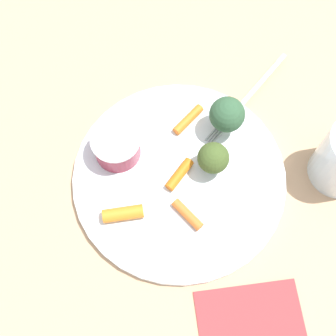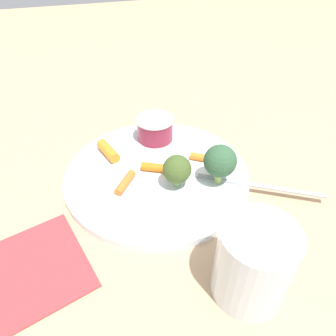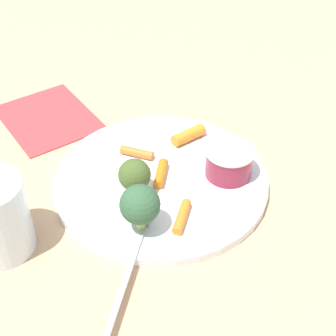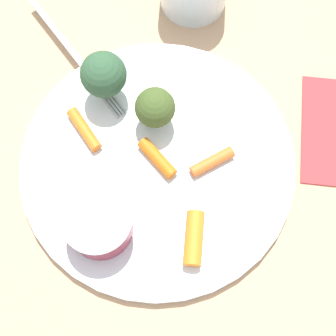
# 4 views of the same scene
# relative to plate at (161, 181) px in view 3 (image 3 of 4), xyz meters

# --- Properties ---
(ground_plane) EXTENTS (2.40, 2.40, 0.00)m
(ground_plane) POSITION_rel_plate_xyz_m (0.00, 0.00, -0.01)
(ground_plane) COLOR tan
(plate) EXTENTS (0.28, 0.28, 0.01)m
(plate) POSITION_rel_plate_xyz_m (0.00, 0.00, 0.00)
(plate) COLOR silver
(plate) RESTS_ON ground_plane
(sauce_cup) EXTENTS (0.06, 0.06, 0.04)m
(sauce_cup) POSITION_rel_plate_xyz_m (-0.08, 0.02, 0.03)
(sauce_cup) COLOR maroon
(sauce_cup) RESTS_ON plate
(broccoli_floret_0) EXTENTS (0.05, 0.05, 0.06)m
(broccoli_floret_0) POSITION_rel_plate_xyz_m (0.05, 0.08, 0.04)
(broccoli_floret_0) COLOR #96B657
(broccoli_floret_0) RESTS_ON plate
(broccoli_floret_1) EXTENTS (0.04, 0.04, 0.05)m
(broccoli_floret_1) POSITION_rel_plate_xyz_m (0.04, 0.02, 0.04)
(broccoli_floret_1) COLOR #84B074
(broccoli_floret_1) RESTS_ON plate
(carrot_stick_0) EXTENTS (0.04, 0.05, 0.01)m
(carrot_stick_0) POSITION_rel_plate_xyz_m (-0.00, 0.08, 0.01)
(carrot_stick_0) COLOR orange
(carrot_stick_0) RESTS_ON plate
(carrot_stick_1) EXTENTS (0.03, 0.05, 0.01)m
(carrot_stick_1) POSITION_rel_plate_xyz_m (-0.00, -0.00, 0.01)
(carrot_stick_1) COLOR orange
(carrot_stick_1) RESTS_ON plate
(carrot_stick_2) EXTENTS (0.05, 0.03, 0.02)m
(carrot_stick_2) POSITION_rel_plate_xyz_m (-0.06, -0.06, 0.01)
(carrot_stick_2) COLOR orange
(carrot_stick_2) RESTS_ON plate
(carrot_stick_3) EXTENTS (0.04, 0.04, 0.01)m
(carrot_stick_3) POSITION_rel_plate_xyz_m (0.02, -0.05, 0.01)
(carrot_stick_3) COLOR orange
(carrot_stick_3) RESTS_ON plate
(fork) EXTENTS (0.10, 0.16, 0.00)m
(fork) POSITION_rel_plate_xyz_m (0.08, 0.13, 0.01)
(fork) COLOR #ACB1B3
(fork) RESTS_ON plate
(napkin) EXTENTS (0.16, 0.18, 0.00)m
(napkin) POSITION_rel_plate_xyz_m (0.12, -0.20, -0.00)
(napkin) COLOR #AF373A
(napkin) RESTS_ON ground_plane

